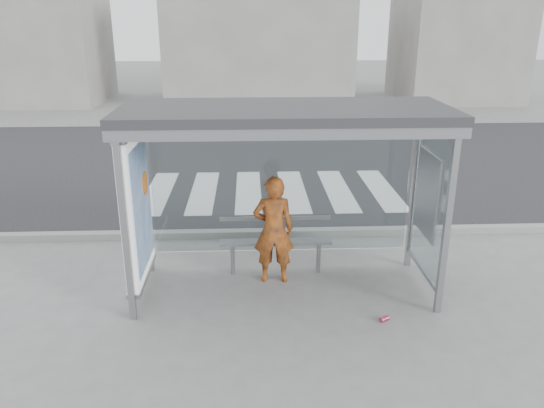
{
  "coord_description": "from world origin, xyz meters",
  "views": [
    {
      "loc": [
        -0.46,
        -6.76,
        3.73
      ],
      "look_at": [
        -0.16,
        0.2,
        1.23
      ],
      "focal_mm": 35.0,
      "sensor_mm": 36.0,
      "label": 1
    }
  ],
  "objects": [
    {
      "name": "person",
      "position": [
        -0.13,
        0.28,
        0.81
      ],
      "size": [
        0.6,
        0.4,
        1.62
      ],
      "primitive_type": "imported",
      "rotation": [
        0.0,
        0.0,
        3.13
      ],
      "color": "orange",
      "rests_on": "ground"
    },
    {
      "name": "building_left",
      "position": [
        -10.0,
        18.0,
        3.0
      ],
      "size": [
        6.0,
        5.0,
        6.0
      ],
      "primitive_type": "cube",
      "color": "gray",
      "rests_on": "ground"
    },
    {
      "name": "soda_can",
      "position": [
        1.24,
        -0.91,
        0.03
      ],
      "size": [
        0.14,
        0.12,
        0.07
      ],
      "primitive_type": "cylinder",
      "rotation": [
        0.0,
        1.57,
        0.5
      ],
      "color": "#C53A58",
      "rests_on": "ground"
    },
    {
      "name": "bus_shelter",
      "position": [
        -0.37,
        0.06,
        1.98
      ],
      "size": [
        4.25,
        1.65,
        2.62
      ],
      "color": "gray",
      "rests_on": "ground"
    },
    {
      "name": "building_center",
      "position": [
        0.0,
        18.0,
        2.5
      ],
      "size": [
        8.0,
        5.0,
        5.0
      ],
      "primitive_type": "cube",
      "color": "gray",
      "rests_on": "ground"
    },
    {
      "name": "ground",
      "position": [
        0.0,
        0.0,
        0.0
      ],
      "size": [
        80.0,
        80.0,
        0.0
      ],
      "primitive_type": "plane",
      "color": "slate",
      "rests_on": "ground"
    },
    {
      "name": "crosswalk",
      "position": [
        0.0,
        4.5,
        0.0
      ],
      "size": [
        5.55,
        3.0,
        0.0
      ],
      "color": "silver",
      "rests_on": "ground"
    },
    {
      "name": "bench",
      "position": [
        -0.09,
        0.54,
        0.52
      ],
      "size": [
        1.68,
        0.27,
        0.87
      ],
      "color": "slate",
      "rests_on": "ground"
    },
    {
      "name": "building_right",
      "position": [
        9.0,
        18.0,
        3.5
      ],
      "size": [
        5.0,
        5.0,
        7.0
      ],
      "primitive_type": "cube",
      "color": "gray",
      "rests_on": "ground"
    },
    {
      "name": "road",
      "position": [
        0.0,
        7.0,
        0.0
      ],
      "size": [
        30.0,
        10.0,
        0.01
      ],
      "primitive_type": "cube",
      "color": "black",
      "rests_on": "ground"
    },
    {
      "name": "curb",
      "position": [
        0.0,
        1.95,
        0.06
      ],
      "size": [
        30.0,
        0.18,
        0.12
      ],
      "primitive_type": "cube",
      "color": "gray",
      "rests_on": "ground"
    }
  ]
}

